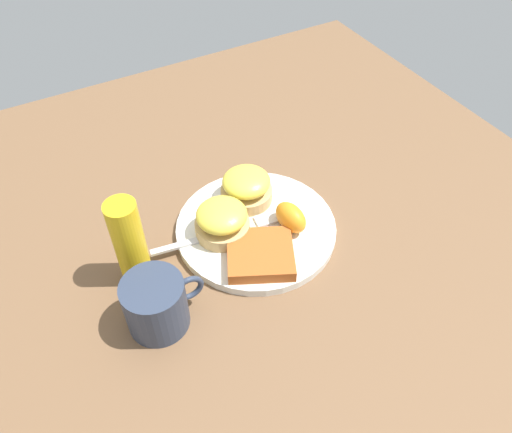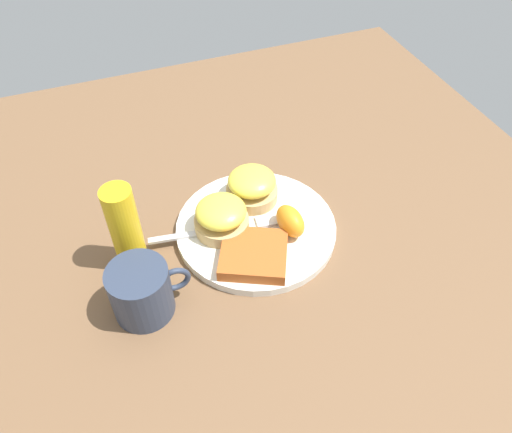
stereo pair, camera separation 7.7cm
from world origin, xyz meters
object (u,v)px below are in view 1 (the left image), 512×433
sandwich_benedict_left (246,187)px  sandwich_benedict_right (222,220)px  fork (228,232)px  condiment_bottle (129,242)px  orange_wedge (291,217)px  cup (156,304)px  hashbrown_patty (260,254)px

sandwich_benedict_left → sandwich_benedict_right: (-0.07, -0.05, 0.00)m
fork → condiment_bottle: size_ratio=1.48×
sandwich_benedict_left → orange_wedge: bearing=-71.7°
condiment_bottle → orange_wedge: bearing=-9.3°
sandwich_benedict_right → cup: 0.17m
orange_wedge → fork: (-0.09, 0.04, -0.02)m
hashbrown_patty → condiment_bottle: size_ratio=0.67×
sandwich_benedict_right → hashbrown_patty: 0.08m
fork → orange_wedge: bearing=-21.7°
sandwich_benedict_right → condiment_bottle: (-0.14, -0.00, 0.03)m
orange_wedge → cup: size_ratio=0.54×
fork → cup: bearing=-149.3°
fork → sandwich_benedict_left: bearing=40.8°
hashbrown_patty → fork: size_ratio=0.45×
hashbrown_patty → condiment_bottle: bearing=156.6°
fork → condiment_bottle: condiment_bottle is taller
hashbrown_patty → cup: cup is taller
hashbrown_patty → fork: (-0.02, 0.07, -0.01)m
sandwich_benedict_left → fork: bearing=-139.2°
sandwich_benedict_left → cup: cup is taller
sandwich_benedict_left → sandwich_benedict_right: same height
orange_wedge → hashbrown_patty: bearing=-155.6°
cup → fork: bearing=30.7°
fork → cup: cup is taller
cup → condiment_bottle: condiment_bottle is taller
sandwich_benedict_right → orange_wedge: bearing=-23.4°
orange_wedge → condiment_bottle: (-0.24, 0.04, 0.04)m
hashbrown_patty → fork: hashbrown_patty is taller
orange_wedge → fork: bearing=158.3°
hashbrown_patty → condiment_bottle: 0.19m
sandwich_benedict_right → condiment_bottle: condiment_bottle is taller
hashbrown_patty → condiment_bottle: (-0.17, 0.07, 0.05)m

